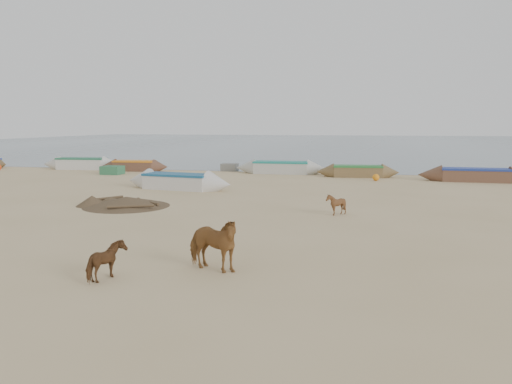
# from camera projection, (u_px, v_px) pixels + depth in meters

# --- Properties ---
(ground) EXTENTS (140.00, 140.00, 0.00)m
(ground) POSITION_uv_depth(u_px,v_px,m) (229.00, 241.00, 15.63)
(ground) COLOR tan
(ground) RESTS_ON ground
(sea) EXTENTS (160.00, 160.00, 0.00)m
(sea) POSITION_uv_depth(u_px,v_px,m) (344.00, 143.00, 94.97)
(sea) COLOR slate
(sea) RESTS_ON ground
(cow_adult) EXTENTS (1.78, 1.24, 1.38)m
(cow_adult) POSITION_uv_depth(u_px,v_px,m) (212.00, 244.00, 12.32)
(cow_adult) COLOR #915E2F
(cow_adult) RESTS_ON ground
(calf_front) EXTENTS (0.80, 0.71, 0.87)m
(calf_front) POSITION_uv_depth(u_px,v_px,m) (336.00, 204.00, 19.92)
(calf_front) COLOR brown
(calf_front) RESTS_ON ground
(calf_right) EXTENTS (0.91, 1.01, 0.89)m
(calf_right) POSITION_uv_depth(u_px,v_px,m) (107.00, 261.00, 11.64)
(calf_right) COLOR brown
(calf_right) RESTS_ON ground
(near_canoe) EXTENTS (6.59, 2.40, 0.87)m
(near_canoe) POSITION_uv_depth(u_px,v_px,m) (178.00, 181.00, 27.80)
(near_canoe) COLOR silver
(near_canoe) RESTS_ON ground
(debris_pile) EXTENTS (4.50, 4.50, 0.43)m
(debris_pile) POSITION_uv_depth(u_px,v_px,m) (127.00, 201.00, 22.06)
(debris_pile) COLOR brown
(debris_pile) RESTS_ON ground
(waterline_canoes) EXTENTS (56.24, 4.02, 0.93)m
(waterline_canoes) POSITION_uv_depth(u_px,v_px,m) (293.00, 169.00, 35.31)
(waterline_canoes) COLOR brown
(waterline_canoes) RESTS_ON ground
(beach_clutter) EXTENTS (46.86, 5.52, 0.64)m
(beach_clutter) POSITION_uv_depth(u_px,v_px,m) (356.00, 173.00, 33.78)
(beach_clutter) COLOR #306B46
(beach_clutter) RESTS_ON ground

